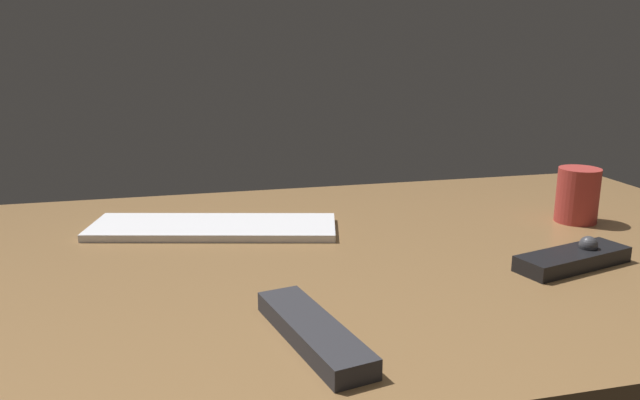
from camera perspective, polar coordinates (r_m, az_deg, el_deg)
The scene contains 5 objects.
desk at distance 94.97cm, azimuth 3.66°, elevation -5.18°, with size 140.00×84.00×2.00cm, color olive.
keyboard at distance 105.30cm, azimuth -9.65°, elevation -2.45°, with size 40.14×12.90×1.23cm, color white.
media_remote at distance 94.67cm, azimuth 22.07°, elevation -4.90°, with size 18.45×9.85×3.95cm.
tv_remote at distance 67.10cm, azimuth -0.65°, elevation -11.88°, with size 19.84×4.97×2.21cm, color #2D2D33.
coffee_mug at distance 116.80cm, azimuth 22.37°, elevation 0.41°, with size 7.08×7.08×9.43cm, color #B23833.
Camera 1 is at (-27.15, -85.23, 32.88)cm, focal length 35.22 mm.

